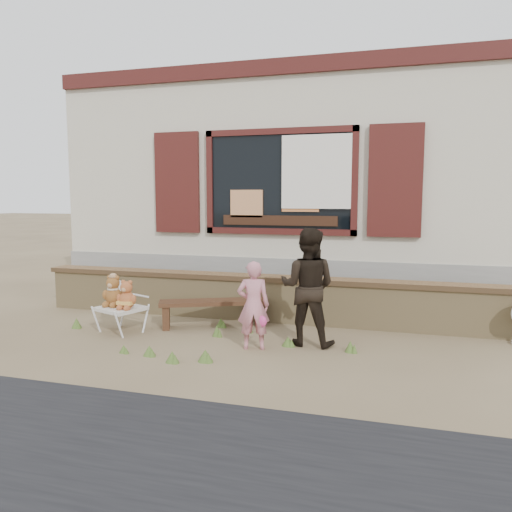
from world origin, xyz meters
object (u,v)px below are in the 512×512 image
(folding_chair, at_px, (121,309))
(teddy_bear_left, at_px, (114,290))
(bench, at_px, (213,307))
(teddy_bear_right, at_px, (127,294))
(child, at_px, (253,305))
(adult, at_px, (308,287))

(folding_chair, relative_size, teddy_bear_left, 1.65)
(bench, distance_m, teddy_bear_left, 1.37)
(bench, height_order, teddy_bear_right, teddy_bear_right)
(folding_chair, distance_m, teddy_bear_right, 0.27)
(teddy_bear_right, xyz_separation_m, child, (1.78, -0.15, -0.01))
(teddy_bear_left, relative_size, teddy_bear_right, 1.10)
(folding_chair, xyz_separation_m, adult, (2.50, 0.16, 0.41))
(bench, xyz_separation_m, adult, (1.41, -0.45, 0.44))
(bench, relative_size, adult, 1.03)
(teddy_bear_right, bearing_deg, bench, 55.29)
(teddy_bear_right, bearing_deg, folding_chair, 180.00)
(child, distance_m, adult, 0.72)
(child, bearing_deg, teddy_bear_right, -20.04)
(bench, height_order, teddy_bear_left, teddy_bear_left)
(folding_chair, xyz_separation_m, teddy_bear_left, (-0.13, 0.05, 0.25))
(bench, bearing_deg, teddy_bear_left, -179.38)
(teddy_bear_left, xyz_separation_m, teddy_bear_right, (0.26, -0.10, -0.02))
(bench, relative_size, child, 1.40)
(teddy_bear_left, relative_size, child, 0.40)
(child, height_order, adult, adult)
(adult, bearing_deg, child, 35.17)
(adult, bearing_deg, teddy_bear_left, 5.60)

